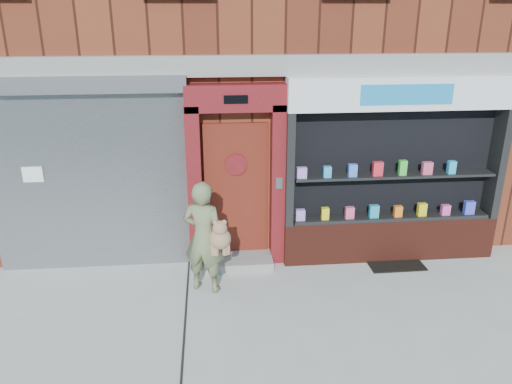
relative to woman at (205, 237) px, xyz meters
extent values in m
plane|color=#9E9E99|center=(1.25, -1.02, -0.85)|extent=(80.00, 80.00, 0.00)
cube|color=#562013|center=(1.25, 4.98, 3.15)|extent=(12.00, 8.00, 8.00)
cube|color=gray|center=(1.25, 0.90, 2.30)|extent=(12.00, 0.16, 0.30)
cube|color=gray|center=(-1.75, 0.92, 0.55)|extent=(3.00, 0.10, 2.80)
cube|color=slate|center=(-1.75, 0.86, 2.07)|extent=(3.10, 0.30, 0.24)
cube|color=white|center=(-2.55, 0.85, 0.75)|extent=(0.30, 0.01, 0.24)
cube|color=#520E12|center=(-0.15, 0.84, 0.45)|extent=(0.22, 0.28, 2.60)
cube|color=#520E12|center=(1.15, 0.84, 0.45)|extent=(0.22, 0.28, 2.60)
cube|color=#520E12|center=(0.50, 0.84, 1.85)|extent=(1.50, 0.28, 0.40)
cube|color=black|center=(0.50, 0.69, 1.85)|extent=(0.35, 0.01, 0.12)
cube|color=#5B1B10|center=(0.50, 0.95, 0.35)|extent=(1.00, 0.06, 2.20)
cylinder|color=black|center=(0.50, 0.91, 0.80)|extent=(0.28, 0.02, 0.28)
cylinder|color=#520E12|center=(0.50, 0.90, 0.80)|extent=(0.34, 0.02, 0.34)
cube|color=gray|center=(0.50, 0.68, -0.78)|extent=(1.10, 0.55, 0.15)
cube|color=slate|center=(1.15, 0.69, 0.55)|extent=(0.10, 0.02, 0.18)
cube|color=#501C12|center=(3.00, 0.78, -0.50)|extent=(3.50, 0.40, 0.70)
cube|color=black|center=(1.31, 0.78, 0.75)|extent=(0.12, 0.40, 1.80)
cube|color=black|center=(4.69, 0.78, 0.75)|extent=(0.12, 0.40, 1.80)
cube|color=black|center=(3.00, 0.96, 0.75)|extent=(3.30, 0.03, 1.80)
cube|color=black|center=(3.00, 0.78, -0.12)|extent=(3.20, 0.36, 0.06)
cube|color=black|center=(3.00, 0.78, 0.60)|extent=(3.20, 0.36, 0.04)
cube|color=white|center=(3.00, 0.78, 1.90)|extent=(3.50, 0.40, 0.50)
cube|color=#1774B1|center=(3.00, 0.57, 1.90)|extent=(1.40, 0.01, 0.30)
cube|color=#A777D6|center=(1.50, 0.70, 0.00)|extent=(0.14, 0.09, 0.18)
cube|color=yellow|center=(1.90, 0.70, 0.00)|extent=(0.12, 0.09, 0.19)
cube|color=#DD4975|center=(2.30, 0.70, 0.00)|extent=(0.14, 0.09, 0.19)
cube|color=teal|center=(2.70, 0.70, 0.01)|extent=(0.15, 0.09, 0.21)
cube|color=orange|center=(3.10, 0.70, 0.00)|extent=(0.13, 0.09, 0.18)
cube|color=yellow|center=(3.50, 0.70, 0.01)|extent=(0.14, 0.09, 0.21)
cube|color=#E04A99|center=(3.90, 0.70, -0.01)|extent=(0.14, 0.09, 0.17)
cube|color=#3B44CB|center=(4.30, 0.70, 0.02)|extent=(0.16, 0.09, 0.22)
cube|color=#AC7CE0|center=(1.50, 0.70, 0.70)|extent=(0.15, 0.09, 0.17)
cube|color=#2997CF|center=(1.90, 0.70, 0.70)|extent=(0.12, 0.09, 0.17)
cube|color=#4171E0|center=(2.30, 0.70, 0.72)|extent=(0.13, 0.09, 0.20)
cube|color=red|center=(2.70, 0.70, 0.73)|extent=(0.15, 0.09, 0.23)
cube|color=green|center=(3.10, 0.70, 0.74)|extent=(0.12, 0.09, 0.24)
cube|color=#D1456C|center=(3.50, 0.70, 0.72)|extent=(0.16, 0.09, 0.20)
cube|color=#27A0C7|center=(3.90, 0.70, 0.72)|extent=(0.12, 0.09, 0.20)
imported|color=#656E48|center=(-0.02, 0.01, -0.01)|extent=(0.72, 0.61, 1.69)
sphere|color=#916848|center=(0.21, -0.12, 0.03)|extent=(0.31, 0.31, 0.31)
sphere|color=#916848|center=(0.21, -0.17, 0.22)|extent=(0.21, 0.21, 0.21)
sphere|color=#916848|center=(0.15, -0.17, 0.30)|extent=(0.07, 0.07, 0.07)
sphere|color=#916848|center=(0.27, -0.17, 0.30)|extent=(0.07, 0.07, 0.07)
cylinder|color=#916848|center=(0.11, -0.12, -0.12)|extent=(0.07, 0.07, 0.19)
cylinder|color=#916848|center=(0.31, -0.12, -0.12)|extent=(0.07, 0.07, 0.19)
cylinder|color=#916848|center=(0.15, -0.14, -0.12)|extent=(0.07, 0.07, 0.19)
cylinder|color=#916848|center=(0.27, -0.14, -0.12)|extent=(0.07, 0.07, 0.19)
cube|color=black|center=(3.06, 0.53, -0.84)|extent=(0.90, 0.63, 0.02)
camera|label=1|loc=(0.12, -6.51, 3.09)|focal=35.00mm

